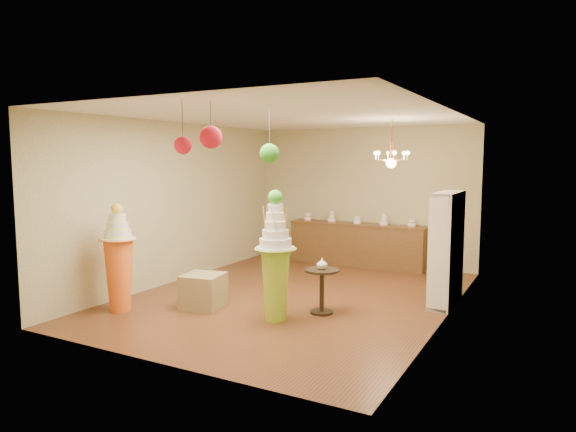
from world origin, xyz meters
The scene contains 17 objects.
floor centered at (0.00, 0.00, 0.00)m, with size 6.50×6.50×0.00m, color #542D17.
ceiling centered at (0.00, 0.00, 3.00)m, with size 6.50×6.50×0.00m, color silver.
wall_back centered at (0.00, 3.25, 1.50)m, with size 5.00×0.04×3.00m, color tan.
wall_front centered at (0.00, -3.25, 1.50)m, with size 5.00×0.04×3.00m, color tan.
wall_left centered at (-2.50, 0.00, 1.50)m, with size 0.04×6.50×3.00m, color tan.
wall_right centered at (2.50, 0.00, 1.50)m, with size 0.04×6.50×3.00m, color tan.
pedestal_green centered at (0.36, -1.26, 0.78)m, with size 0.68×0.68×1.88m.
pedestal_orange centered at (-1.97, -1.97, 0.70)m, with size 0.67×0.67×1.66m.
burlap_riser centered at (-0.94, -1.24, 0.27)m, with size 0.59×0.59×0.53m, color olive.
sideboard centered at (0.00, 2.97, 0.48)m, with size 3.04×0.54×1.16m.
shelving_unit centered at (2.34, 0.80, 0.90)m, with size 0.33×1.20×1.80m.
round_table centered at (0.80, -0.62, 0.44)m, with size 0.69×0.69×0.68m.
vase centered at (0.80, -0.62, 0.76)m, with size 0.16×0.16×0.17m, color beige.
pom_red_left centered at (0.24, -2.57, 2.57)m, with size 0.27×0.27×0.56m.
pom_green_mid centered at (0.66, -1.92, 2.39)m, with size 0.24×0.24×0.73m.
pom_red_right centered at (0.10, -2.91, 2.47)m, with size 0.20×0.20×0.63m.
chandelier centered at (1.30, 1.12, 2.30)m, with size 0.68×0.68×0.85m.
Camera 1 is at (3.93, -7.50, 2.31)m, focal length 32.00 mm.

